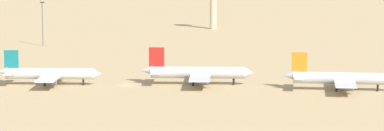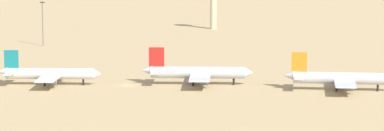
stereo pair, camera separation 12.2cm
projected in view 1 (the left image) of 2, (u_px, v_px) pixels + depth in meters
The scene contains 5 objects.
ground at pixel (127, 85), 275.12m from camera, with size 4000.00×4000.00×0.00m, color tan.
parked_jet_teal_2 at pixel (49, 74), 275.47m from camera, with size 31.66×26.53×10.48m.
parked_jet_red_3 at pixel (197, 73), 276.01m from camera, with size 33.99×28.49×11.25m.
parked_jet_orange_4 at pixel (340, 78), 265.57m from camera, with size 33.13×28.01×10.94m.
light_pole_east at pixel (43, 21), 374.86m from camera, with size 1.80×0.50×18.07m.
Camera 1 is at (24.07, -271.34, 43.58)m, focal length 86.20 mm.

